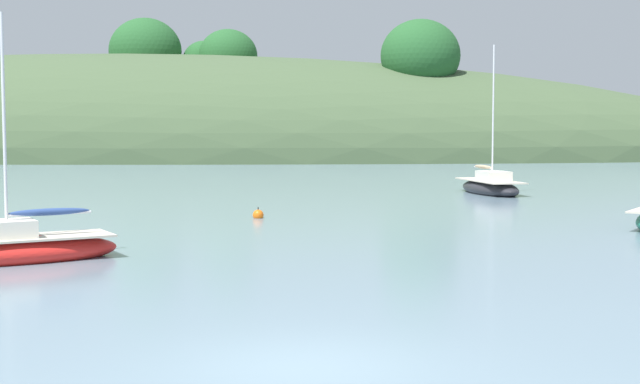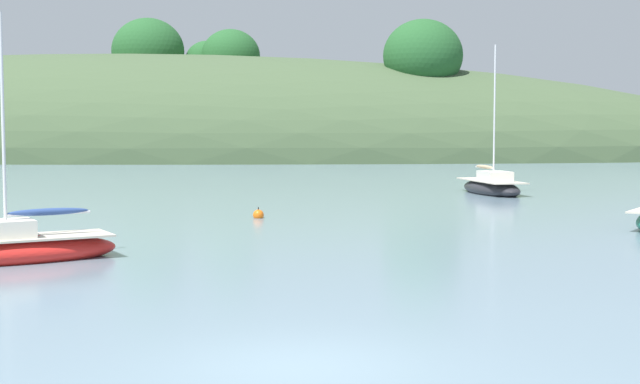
# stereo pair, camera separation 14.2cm
# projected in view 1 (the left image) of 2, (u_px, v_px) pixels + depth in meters

# --- Properties ---
(ground_plane) EXTENTS (400.00, 400.00, 0.00)m
(ground_plane) POSITION_uv_depth(u_px,v_px,m) (306.00, 365.00, 13.86)
(ground_plane) COLOR slate
(far_shoreline_hill) EXTENTS (150.00, 36.00, 27.80)m
(far_shoreline_hill) POSITION_uv_depth(u_px,v_px,m) (109.00, 157.00, 102.45)
(far_shoreline_hill) COLOR #425638
(far_shoreline_hill) RESTS_ON ground
(sailboat_white_near) EXTENTS (3.34, 6.39, 8.22)m
(sailboat_white_near) POSITION_uv_depth(u_px,v_px,m) (490.00, 187.00, 48.67)
(sailboat_white_near) COLOR #232328
(sailboat_white_near) RESTS_ON ground
(sailboat_black_sloop) EXTENTS (5.66, 4.38, 6.91)m
(sailboat_black_sloop) POSITION_uv_depth(u_px,v_px,m) (16.00, 249.00, 24.41)
(sailboat_black_sloop) COLOR red
(sailboat_black_sloop) RESTS_ON ground
(mooring_buoy_channel) EXTENTS (0.44, 0.44, 0.54)m
(mooring_buoy_channel) POSITION_uv_depth(u_px,v_px,m) (258.00, 215.00, 35.86)
(mooring_buoy_channel) COLOR orange
(mooring_buoy_channel) RESTS_ON ground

